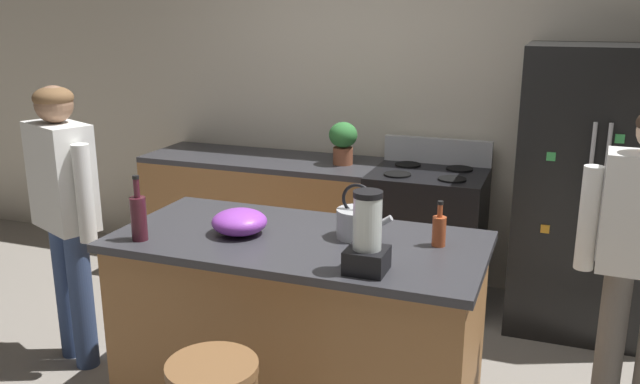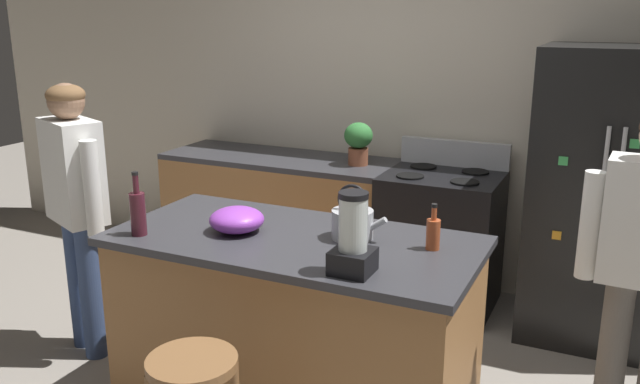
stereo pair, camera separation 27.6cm
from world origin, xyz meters
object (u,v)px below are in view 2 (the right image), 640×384
object	(u,v)px
refrigerator	(610,198)
tea_kettle	(353,223)
person_by_island_left	(76,196)
stove_range	(440,239)
potted_plant	(358,141)
blender_appliance	(353,239)
bottle_wine	(138,212)
bottle_cooking_sauce	(433,233)
kitchen_island	(295,324)
mixing_bowl	(237,220)

from	to	relation	value
refrigerator	tea_kettle	distance (m)	1.77
refrigerator	person_by_island_left	bearing A→B (deg)	-151.12
person_by_island_left	stove_range	bearing A→B (deg)	41.86
potted_plant	blender_appliance	distance (m)	1.98
bottle_wine	blender_appliance	bearing A→B (deg)	0.05
potted_plant	refrigerator	bearing A→B (deg)	-1.75
potted_plant	blender_appliance	xyz separation A→B (m)	(0.72, -1.84, -0.03)
refrigerator	tea_kettle	world-z (taller)	refrigerator
blender_appliance	bottle_cooking_sauce	distance (m)	0.48
refrigerator	potted_plant	bearing A→B (deg)	178.25
person_by_island_left	potted_plant	size ratio (longest dim) A/B	5.33
kitchen_island	refrigerator	distance (m)	2.06
stove_range	bottle_wine	distance (m)	2.16
kitchen_island	bottle_cooking_sauce	bearing A→B (deg)	10.84
tea_kettle	bottle_cooking_sauce	bearing A→B (deg)	2.73
person_by_island_left	potted_plant	xyz separation A→B (m)	(1.09, 1.56, 0.13)
mixing_bowl	person_by_island_left	bearing A→B (deg)	178.06
blender_appliance	tea_kettle	bearing A→B (deg)	112.48
bottle_cooking_sauce	bottle_wine	distance (m)	1.41
refrigerator	person_by_island_left	world-z (taller)	refrigerator
tea_kettle	stove_range	bearing A→B (deg)	87.44
refrigerator	bottle_cooking_sauce	xyz separation A→B (m)	(-0.70, -1.37, 0.11)
stove_range	potted_plant	world-z (taller)	potted_plant
bottle_cooking_sauce	refrigerator	bearing A→B (deg)	63.06
person_by_island_left	tea_kettle	size ratio (longest dim) A/B	5.80
mixing_bowl	kitchen_island	bearing A→B (deg)	8.84
kitchen_island	blender_appliance	world-z (taller)	blender_appliance
stove_range	kitchen_island	bearing A→B (deg)	-102.13
kitchen_island	potted_plant	size ratio (longest dim) A/B	5.94
stove_range	bottle_cooking_sauce	world-z (taller)	bottle_cooking_sauce
blender_appliance	mixing_bowl	world-z (taller)	blender_appliance
mixing_bowl	blender_appliance	bearing A→B (deg)	-18.75
potted_plant	bottle_cooking_sauce	bearing A→B (deg)	-56.44
bottle_wine	kitchen_island	bearing A→B (deg)	22.65
refrigerator	stove_range	xyz separation A→B (m)	(-1.02, 0.02, -0.42)
mixing_bowl	tea_kettle	bearing A→B (deg)	15.30
stove_range	tea_kettle	size ratio (longest dim) A/B	4.00
stove_range	person_by_island_left	size ratio (longest dim) A/B	0.69
refrigerator	person_by_island_left	size ratio (longest dim) A/B	1.12
bottle_cooking_sauce	potted_plant	bearing A→B (deg)	123.56
kitchen_island	person_by_island_left	world-z (taller)	person_by_island_left
mixing_bowl	refrigerator	bearing A→B (deg)	43.26
blender_appliance	bottle_cooking_sauce	world-z (taller)	blender_appliance
bottle_cooking_sauce	tea_kettle	xyz separation A→B (m)	(-0.39, -0.02, 0.00)
bottle_wine	tea_kettle	distance (m)	1.04
mixing_bowl	potted_plant	bearing A→B (deg)	90.08
refrigerator	bottle_wine	bearing A→B (deg)	-138.82
stove_range	tea_kettle	distance (m)	1.51
kitchen_island	mixing_bowl	distance (m)	0.60
bottle_cooking_sauce	mixing_bowl	world-z (taller)	bottle_cooking_sauce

